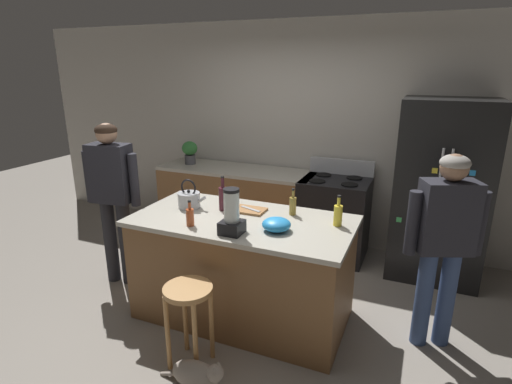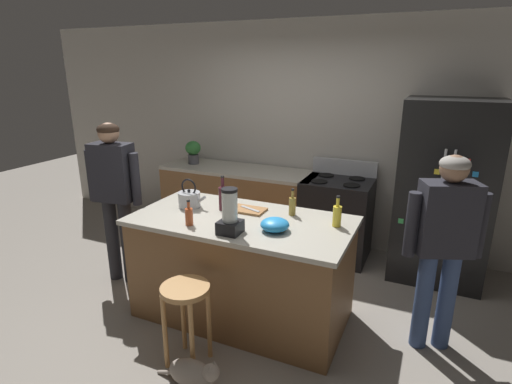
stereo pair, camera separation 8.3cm
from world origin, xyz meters
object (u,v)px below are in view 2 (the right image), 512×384
(potted_plant, at_px, (193,151))
(mixing_bowl, at_px, (275,225))
(refrigerator, at_px, (444,193))
(chef_knife, at_px, (250,209))
(bar_stool, at_px, (186,304))
(blender_appliance, at_px, (230,215))
(bottle_cooking_sauce, at_px, (189,216))
(kitchen_island, at_px, (242,268))
(cat, at_px, (194,374))
(bottle_vinegar, at_px, (292,205))
(cutting_board, at_px, (248,210))
(person_by_sink_right, at_px, (444,237))
(tea_kettle, at_px, (189,199))
(stove_range, at_px, (336,218))
(bottle_wine, at_px, (223,197))
(bottle_soda, at_px, (337,215))
(person_by_island_left, at_px, (114,188))

(potted_plant, relative_size, mixing_bowl, 1.32)
(refrigerator, bearing_deg, chef_knife, -140.07)
(bar_stool, bearing_deg, blender_appliance, 69.61)
(potted_plant, xyz_separation_m, bottle_cooking_sauce, (1.16, -1.86, -0.09))
(kitchen_island, xyz_separation_m, blender_appliance, (0.06, -0.32, 0.62))
(cat, xyz_separation_m, potted_plant, (-1.55, 2.48, 1.00))
(refrigerator, xyz_separation_m, bottle_vinegar, (-1.19, -1.24, 0.08))
(cutting_board, height_order, chef_knife, chef_knife)
(kitchen_island, xyz_separation_m, person_by_sink_right, (1.57, 0.24, 0.48))
(person_by_sink_right, distance_m, tea_kettle, 2.14)
(blender_appliance, bearing_deg, bottle_vinegar, 62.49)
(mixing_bowl, distance_m, cutting_board, 0.50)
(stove_range, height_order, person_by_sink_right, person_by_sink_right)
(kitchen_island, distance_m, bottle_wine, 0.64)
(potted_plant, distance_m, cutting_board, 1.99)
(person_by_sink_right, height_order, potted_plant, person_by_sink_right)
(chef_knife, bearing_deg, tea_kettle, -147.06)
(bottle_cooking_sauce, height_order, tea_kettle, tea_kettle)
(potted_plant, xyz_separation_m, cutting_board, (1.45, -1.36, -0.16))
(stove_range, relative_size, bottle_soda, 4.34)
(refrigerator, relative_size, bottle_vinegar, 7.93)
(tea_kettle, bearing_deg, bottle_soda, 4.13)
(blender_appliance, distance_m, bottle_vinegar, 0.66)
(bottle_cooking_sauce, height_order, bottle_soda, bottle_soda)
(bottle_soda, xyz_separation_m, cutting_board, (-0.80, 0.03, -0.08))
(person_by_island_left, height_order, blender_appliance, person_by_island_left)
(person_by_island_left, xyz_separation_m, bottle_wine, (1.19, 0.08, 0.04))
(mixing_bowl, bearing_deg, refrigerator, 53.68)
(person_by_sink_right, distance_m, potted_plant, 3.32)
(cutting_board, bearing_deg, mixing_bowl, -39.98)
(bottle_soda, bearing_deg, bottle_cooking_sauce, -156.75)
(bottle_soda, relative_size, chef_knife, 1.16)
(kitchen_island, bearing_deg, bottle_vinegar, 35.95)
(person_by_island_left, bearing_deg, mixing_bowl, -5.83)
(refrigerator, height_order, bottle_soda, refrigerator)
(potted_plant, bearing_deg, bottle_cooking_sauce, -58.07)
(potted_plant, bearing_deg, mixing_bowl, -42.52)
(kitchen_island, distance_m, tea_kettle, 0.78)
(person_by_sink_right, relative_size, chef_knife, 7.15)
(stove_range, xyz_separation_m, bottle_soda, (0.31, -1.36, 0.55))
(cat, bearing_deg, bottle_vinegar, 76.65)
(bottle_cooking_sauce, bearing_deg, bottle_soda, 23.25)
(kitchen_island, distance_m, potted_plant, 2.23)
(stove_range, height_order, chef_knife, stove_range)
(person_by_island_left, distance_m, bottle_cooking_sauce, 1.17)
(bottle_soda, bearing_deg, refrigerator, 59.68)
(kitchen_island, xyz_separation_m, bottle_cooking_sauce, (-0.32, -0.31, 0.54))
(refrigerator, xyz_separation_m, person_by_sink_right, (0.01, -1.26, 0.01))
(potted_plant, distance_m, bottle_vinegar, 2.25)
(refrigerator, xyz_separation_m, blender_appliance, (-1.49, -1.82, 0.15))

